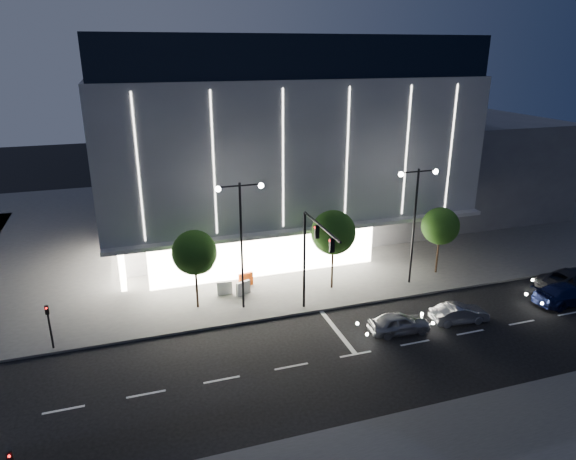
# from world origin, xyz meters

# --- Properties ---
(ground) EXTENTS (160.00, 160.00, 0.00)m
(ground) POSITION_xyz_m (0.00, 0.00, 0.00)
(ground) COLOR black
(ground) RESTS_ON ground
(sidewalk_museum) EXTENTS (70.00, 40.00, 0.15)m
(sidewalk_museum) POSITION_xyz_m (5.00, 24.00, 0.07)
(sidewalk_museum) COLOR #474747
(sidewalk_museum) RESTS_ON ground
(museum) EXTENTS (30.00, 25.80, 18.00)m
(museum) POSITION_xyz_m (2.98, 22.31, 9.27)
(museum) COLOR #4C4C51
(museum) RESTS_ON ground
(annex_building) EXTENTS (16.00, 20.00, 10.00)m
(annex_building) POSITION_xyz_m (26.00, 24.00, 5.00)
(annex_building) COLOR #4C4C51
(annex_building) RESTS_ON ground
(traffic_mast) EXTENTS (0.33, 5.89, 7.07)m
(traffic_mast) POSITION_xyz_m (1.00, 3.34, 5.03)
(traffic_mast) COLOR black
(traffic_mast) RESTS_ON ground
(street_lamp_west) EXTENTS (3.16, 0.36, 9.00)m
(street_lamp_west) POSITION_xyz_m (-3.00, 6.00, 5.96)
(street_lamp_west) COLOR black
(street_lamp_west) RESTS_ON ground
(street_lamp_east) EXTENTS (3.16, 0.36, 9.00)m
(street_lamp_east) POSITION_xyz_m (10.00, 6.00, 5.96)
(street_lamp_east) COLOR black
(street_lamp_east) RESTS_ON ground
(ped_signal_far) EXTENTS (0.22, 0.24, 3.00)m
(ped_signal_far) POSITION_xyz_m (-15.00, 4.50, 1.89)
(ped_signal_far) COLOR black
(ped_signal_far) RESTS_ON ground
(tree_left) EXTENTS (3.02, 3.02, 5.72)m
(tree_left) POSITION_xyz_m (-5.97, 7.02, 4.03)
(tree_left) COLOR black
(tree_left) RESTS_ON ground
(tree_mid) EXTENTS (3.25, 3.25, 6.15)m
(tree_mid) POSITION_xyz_m (4.03, 7.02, 4.33)
(tree_mid) COLOR black
(tree_mid) RESTS_ON ground
(tree_right) EXTENTS (2.91, 2.91, 5.51)m
(tree_right) POSITION_xyz_m (13.03, 7.02, 3.88)
(tree_right) COLOR black
(tree_right) RESTS_ON ground
(car_lead) EXTENTS (4.05, 1.84, 1.35)m
(car_lead) POSITION_xyz_m (5.66, -0.07, 0.67)
(car_lead) COLOR #93959A
(car_lead) RESTS_ON ground
(car_second) EXTENTS (3.91, 1.68, 1.25)m
(car_second) POSITION_xyz_m (10.06, -0.14, 0.63)
(car_second) COLOR gray
(car_second) RESTS_ON ground
(car_third) EXTENTS (5.14, 2.28, 1.47)m
(car_third) POSITION_xyz_m (18.86, -0.18, 0.73)
(car_third) COLOR #141B4B
(car_third) RESTS_ON ground
(car_fourth) EXTENTS (5.80, 3.18, 1.54)m
(car_fourth) POSITION_xyz_m (21.09, 1.48, 0.77)
(car_fourth) COLOR #2C2C31
(car_fourth) RESTS_ON ground
(barrier_a) EXTENTS (1.13, 0.44, 1.00)m
(barrier_a) POSITION_xyz_m (-2.03, 9.30, 0.65)
(barrier_a) COLOR #EE4C0D
(barrier_a) RESTS_ON sidewalk_museum
(barrier_b) EXTENTS (1.12, 0.34, 1.00)m
(barrier_b) POSITION_xyz_m (-3.84, 8.37, 0.65)
(barrier_b) COLOR silver
(barrier_b) RESTS_ON sidewalk_museum
(barrier_d) EXTENTS (1.12, 0.63, 1.00)m
(barrier_d) POSITION_xyz_m (-2.55, 7.94, 0.65)
(barrier_d) COLOR #BCBCBC
(barrier_d) RESTS_ON sidewalk_museum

